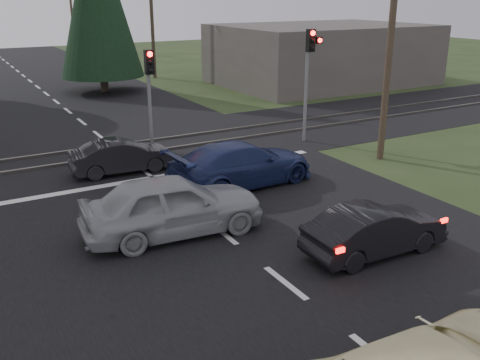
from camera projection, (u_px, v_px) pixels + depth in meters
ground at (285, 283)px, 11.84m from camera, size 120.00×120.00×0.00m
road at (135, 164)px, 20.04m from camera, size 14.00×100.00×0.01m
rail_corridor at (119, 151)px, 21.68m from camera, size 120.00×8.00×0.01m
stop_line at (152, 178)px, 18.56m from camera, size 13.00×0.35×0.00m
rail_near at (125, 155)px, 21.01m from camera, size 120.00×0.12×0.10m
rail_far at (113, 145)px, 22.32m from camera, size 120.00×0.12×0.10m
traffic_signal_right at (310, 64)px, 22.03m from camera, size 0.68×0.48×4.70m
traffic_signal_center at (150, 85)px, 20.14m from camera, size 0.32×0.48×4.10m
utility_pole_near at (391, 33)px, 19.16m from camera, size 1.80×0.26×9.00m
utility_pole_mid at (152, 12)px, 38.84m from camera, size 1.80×0.26×9.00m
utility_pole_far at (71, 6)px, 59.34m from camera, size 1.80×0.26×9.00m
building_right at (322, 54)px, 37.62m from camera, size 14.00×10.00×4.00m
dark_hatchback at (375, 230)px, 13.02m from camera, size 3.73×1.36×1.22m
silver_car at (173, 205)px, 14.02m from camera, size 4.92×2.30×1.63m
blue_sedan at (241, 164)px, 17.62m from camera, size 5.25×2.50×1.48m
dark_car_far at (122, 156)px, 18.97m from camera, size 3.66×1.47×1.18m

